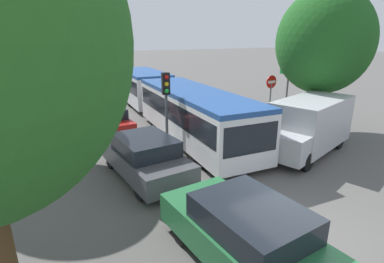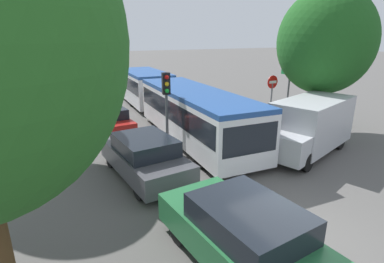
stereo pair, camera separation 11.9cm
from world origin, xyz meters
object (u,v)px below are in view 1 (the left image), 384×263
Objects in this scene: queued_car_red at (107,121)px; queued_car_black at (65,80)px; queued_car_green at (248,236)px; tree_left_mid at (5,43)px; tree_left_distant at (5,36)px; queued_car_graphite at (145,157)px; queued_car_silver at (85,100)px; direction_sign_post at (288,80)px; articulated_bus at (168,98)px; city_bus_rear at (48,63)px; tree_right_near at (323,44)px; no_entry_sign at (271,93)px; white_van at (309,124)px; traffic_light at (166,94)px; queued_car_tan at (73,88)px.

queued_car_red is 16.45m from queued_car_black.
queued_car_green is at bearing 177.93° from queued_car_red.
queued_car_black is 19.02m from tree_left_mid.
queued_car_green is 28.58m from tree_left_distant.
tree_left_mid is (-3.95, 9.19, 3.81)m from queued_car_green.
queued_car_silver is at bearing -3.72° from queued_car_graphite.
articulated_bus is at bearing -28.05° from direction_sign_post.
city_bus_rear reaches higher than queued_car_graphite.
tree_right_near is (0.43, -1.58, 1.89)m from direction_sign_post.
direction_sign_post is (8.89, -19.86, 1.81)m from queued_car_black.
tree_left_mid reaches higher than queued_car_green.
direction_sign_post reaches higher than queued_car_graphite.
city_bus_rear is 1.51× the size of tree_left_distant.
queued_car_black is (0.14, -13.52, -0.64)m from city_bus_rear.
tree_right_near is (9.46, -34.96, 3.06)m from city_bus_rear.
queued_car_silver is 12.80m from tree_left_distant.
tree_left_distant reaches higher than tree_right_near.
articulated_bus is 7.21m from queued_car_graphite.
city_bus_rear is at bearing -3.16° from queued_car_graphite.
queued_car_green is 1.12× the size of queued_car_red.
queued_car_silver is 1.56× the size of no_entry_sign.
city_bus_rear is 2.07× the size of white_van.
queued_car_red is 1.44× the size of no_entry_sign.
queued_car_green is 7.54m from traffic_light.
queued_car_green is at bearing 15.24° from white_van.
tree_left_mid is (-7.49, -2.12, 3.18)m from articulated_bus.
tree_right_near reaches higher than queued_car_silver.
articulated_bus is 3.11× the size of white_van.
tree_left_distant reaches higher than queued_car_silver.
tree_left_mid is at bearing 111.56° from queued_car_red.
tree_left_distant is at bearing -149.65° from articulated_bus.
queued_car_tan is 1.50× the size of no_entry_sign.
queued_car_silver is 12.94m from direction_sign_post.
queued_car_red is 0.57× the size of tree_right_near.
queued_car_tan is at bearing -2.93° from queued_car_green.
direction_sign_post is at bearing 105.25° from tree_right_near.
tree_left_mid is at bearing 40.09° from queued_car_graphite.
tree_right_near is at bearing 92.24° from traffic_light.
queued_car_black is at bearing -179.34° from city_bus_rear.
direction_sign_post is 0.54× the size of tree_left_mid.
queued_car_black is at bearing -59.04° from direction_sign_post.
tree_right_near is (9.36, -16.45, 3.71)m from queued_car_tan.
queued_car_silver is at bearing -2.49° from queued_car_green.
direction_sign_post is at bearing -158.68° from queued_car_black.
tree_left_distant is (-7.75, 16.66, 3.41)m from articulated_bus.
articulated_bus is 3.68× the size of queued_car_green.
articulated_bus is at bearing -20.16° from queued_car_green.
queued_car_black is (0.05, 4.99, 0.01)m from queued_car_tan.
queued_car_silver is (-0.09, 16.56, -0.02)m from queued_car_green.
tree_left_mid reaches higher than traffic_light.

